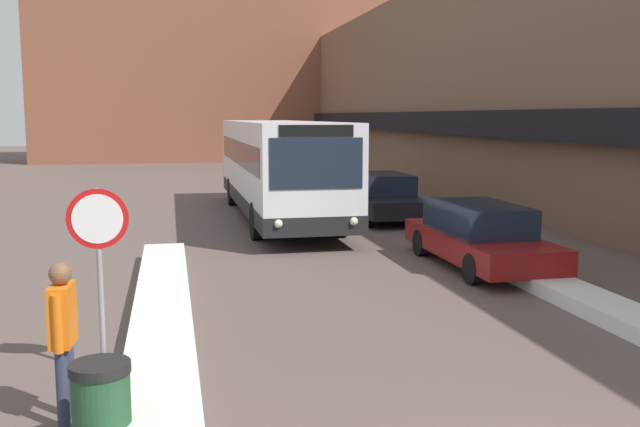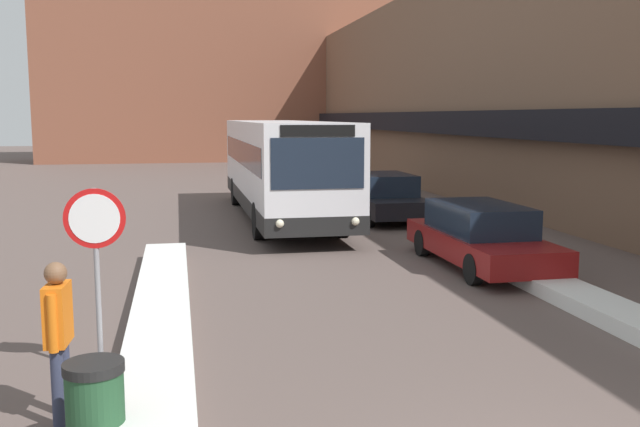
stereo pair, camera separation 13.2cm
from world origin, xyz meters
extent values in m
cube|color=brown|center=(10.00, 24.00, 4.52)|extent=(5.00, 60.00, 9.04)
cube|color=black|center=(7.25, 24.00, 3.05)|extent=(0.50, 60.00, 0.90)
cube|color=brown|center=(0.00, 50.90, 8.42)|extent=(26.00, 8.00, 16.83)
cube|color=silver|center=(-3.60, 5.31, 0.17)|extent=(0.90, 13.42, 0.34)
cube|color=silver|center=(3.60, 6.02, 0.13)|extent=(0.90, 9.45, 0.27)
cube|color=silver|center=(-0.02, 17.97, 1.79)|extent=(2.56, 12.46, 2.71)
cube|color=black|center=(-0.02, 17.97, 0.67)|extent=(2.58, 12.48, 0.47)
cube|color=#192333|center=(-0.02, 17.97, 2.16)|extent=(2.59, 11.46, 0.74)
cube|color=#192333|center=(-0.02, 11.73, 2.19)|extent=(2.26, 0.03, 1.22)
cube|color=black|center=(-0.02, 11.73, 2.96)|extent=(1.79, 0.03, 0.28)
sphere|color=#F2EAC6|center=(-0.95, 11.72, 0.78)|extent=(0.20, 0.20, 0.20)
sphere|color=#F2EAC6|center=(0.90, 11.72, 0.78)|extent=(0.20, 0.20, 0.20)
cylinder|color=black|center=(-1.18, 14.11, 0.51)|extent=(0.28, 1.01, 1.01)
cylinder|color=black|center=(1.14, 14.11, 0.51)|extent=(0.28, 1.01, 1.01)
cylinder|color=black|center=(-1.18, 21.83, 0.51)|extent=(0.28, 1.01, 1.01)
cylinder|color=black|center=(1.14, 21.83, 0.51)|extent=(0.28, 1.01, 1.01)
cube|color=maroon|center=(3.20, 9.58, 0.51)|extent=(1.79, 4.86, 0.52)
cube|color=#192333|center=(3.20, 9.71, 1.08)|extent=(1.58, 2.67, 0.63)
cylinder|color=black|center=(4.02, 8.08, 0.31)|extent=(0.20, 0.62, 0.62)
cylinder|color=black|center=(2.38, 8.08, 0.31)|extent=(0.20, 0.62, 0.62)
cylinder|color=black|center=(4.02, 11.09, 0.31)|extent=(0.20, 0.62, 0.62)
cylinder|color=black|center=(2.38, 11.09, 0.31)|extent=(0.20, 0.62, 0.62)
cube|color=black|center=(3.20, 17.08, 0.54)|extent=(1.88, 4.61, 0.54)
cube|color=#192333|center=(3.20, 17.20, 1.14)|extent=(1.66, 2.54, 0.66)
cylinder|color=black|center=(4.06, 15.65, 0.34)|extent=(0.20, 0.68, 0.68)
cylinder|color=black|center=(2.34, 15.65, 0.34)|extent=(0.20, 0.68, 0.68)
cylinder|color=black|center=(4.06, 18.51, 0.34)|extent=(0.20, 0.68, 0.68)
cylinder|color=black|center=(2.34, 18.51, 0.34)|extent=(0.20, 0.68, 0.68)
cube|color=#B7B7BC|center=(3.20, 24.07, 0.53)|extent=(1.83, 4.42, 0.56)
cube|color=#192333|center=(3.20, 24.18, 1.14)|extent=(1.61, 2.43, 0.66)
cylinder|color=black|center=(4.04, 22.70, 0.31)|extent=(0.20, 0.62, 0.62)
cylinder|color=black|center=(2.36, 22.70, 0.31)|extent=(0.20, 0.62, 0.62)
cylinder|color=black|center=(4.04, 25.44, 0.31)|extent=(0.20, 0.62, 0.62)
cylinder|color=black|center=(2.36, 25.44, 0.31)|extent=(0.20, 0.62, 0.62)
cylinder|color=gray|center=(-4.32, 4.43, 1.20)|extent=(0.07, 0.07, 2.41)
cylinder|color=red|center=(-4.32, 4.41, 2.03)|extent=(0.76, 0.03, 0.76)
cylinder|color=white|center=(-4.32, 4.40, 2.03)|extent=(0.62, 0.02, 0.62)
cylinder|color=#333851|center=(-4.59, 2.85, 0.44)|extent=(0.13, 0.13, 0.87)
cylinder|color=#333851|center=(-4.57, 3.15, 0.44)|extent=(0.13, 0.13, 0.87)
cube|color=orange|center=(-4.58, 3.00, 1.20)|extent=(0.25, 0.49, 0.66)
sphere|color=brown|center=(-4.58, 3.00, 1.65)|extent=(0.24, 0.24, 0.24)
cylinder|color=orange|center=(-4.60, 2.76, 1.17)|extent=(0.10, 0.10, 0.62)
cylinder|color=orange|center=(-4.56, 3.24, 1.17)|extent=(0.10, 0.10, 0.62)
cylinder|color=#234C2D|center=(-4.12, 2.10, 0.42)|extent=(0.56, 0.56, 0.85)
cylinder|color=black|center=(-4.12, 2.10, 0.90)|extent=(0.59, 0.59, 0.10)
camera|label=1|loc=(-3.40, -4.78, 3.30)|focal=40.00mm
camera|label=2|loc=(-3.27, -4.80, 3.30)|focal=40.00mm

